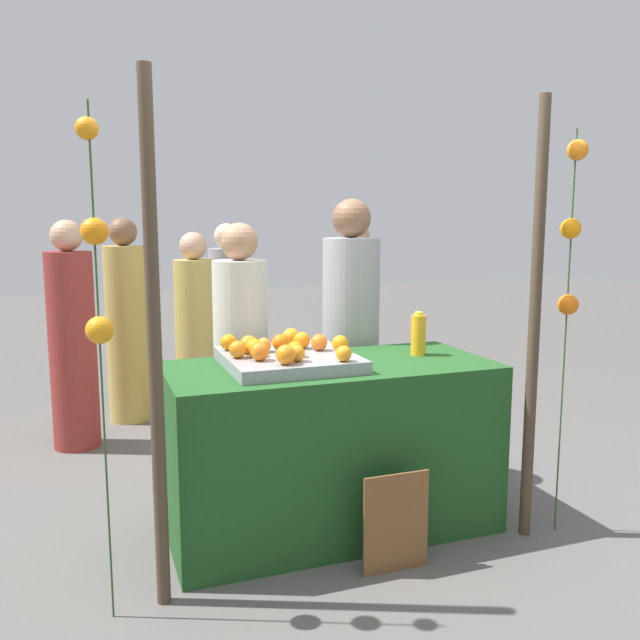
{
  "coord_description": "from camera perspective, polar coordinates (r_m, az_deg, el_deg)",
  "views": [
    {
      "loc": [
        -1.15,
        -3.02,
        1.56
      ],
      "look_at": [
        0.0,
        0.15,
        1.05
      ],
      "focal_mm": 37.34,
      "sensor_mm": 36.0,
      "label": 1
    }
  ],
  "objects": [
    {
      "name": "vendor_right",
      "position": [
        3.99,
        2.65,
        -2.65
      ],
      "size": [
        0.34,
        0.34,
        1.68
      ],
      "color": "#99999E",
      "rests_on": "ground_plane"
    },
    {
      "name": "orange_tray",
      "position": [
        3.27,
        -2.73,
        -3.42
      ],
      "size": [
        0.62,
        0.64,
        0.06
      ],
      "primitive_type": "cube",
      "color": "gray",
      "rests_on": "stall_counter"
    },
    {
      "name": "juice_bottle",
      "position": [
        3.55,
        8.43,
        -1.26
      ],
      "size": [
        0.08,
        0.08,
        0.23
      ],
      "color": "#EFA41B",
      "rests_on": "stall_counter"
    },
    {
      "name": "chalkboard_sign",
      "position": [
        3.12,
        6.46,
        -16.94
      ],
      "size": [
        0.31,
        0.03,
        0.47
      ],
      "color": "brown",
      "rests_on": "ground_plane"
    },
    {
      "name": "orange_4",
      "position": [
        3.18,
        -2.15,
        -2.51
      ],
      "size": [
        0.08,
        0.08,
        0.08
      ],
      "primitive_type": "sphere",
      "color": "orange",
      "rests_on": "orange_tray"
    },
    {
      "name": "orange_8",
      "position": [
        3.01,
        -2.95,
        -2.99
      ],
      "size": [
        0.09,
        0.09,
        0.09
      ],
      "primitive_type": "sphere",
      "color": "orange",
      "rests_on": "orange_tray"
    },
    {
      "name": "crowd_person_2",
      "position": [
        5.36,
        -16.21,
        -0.62
      ],
      "size": [
        0.32,
        0.32,
        1.58
      ],
      "color": "tan",
      "rests_on": "ground_plane"
    },
    {
      "name": "orange_3",
      "position": [
        3.2,
        -5.63,
        -2.38
      ],
      "size": [
        0.09,
        0.09,
        0.09
      ],
      "primitive_type": "sphere",
      "color": "orange",
      "rests_on": "orange_tray"
    },
    {
      "name": "ground_plane",
      "position": [
        3.59,
        0.85,
        -17.18
      ],
      "size": [
        24.0,
        24.0,
        0.0
      ],
      "primitive_type": "plane",
      "color": "#565451"
    },
    {
      "name": "orange_12",
      "position": [
        3.3,
        -4.84,
        -2.15
      ],
      "size": [
        0.07,
        0.07,
        0.07
      ],
      "primitive_type": "sphere",
      "color": "orange",
      "rests_on": "orange_tray"
    },
    {
      "name": "orange_1",
      "position": [
        3.33,
        -3.41,
        -1.94
      ],
      "size": [
        0.08,
        0.08,
        0.08
      ],
      "primitive_type": "sphere",
      "color": "orange",
      "rests_on": "orange_tray"
    },
    {
      "name": "crowd_person_0",
      "position": [
        5.22,
        3.06,
        -0.75
      ],
      "size": [
        0.31,
        0.31,
        1.54
      ],
      "color": "beige",
      "rests_on": "ground_plane"
    },
    {
      "name": "orange_13",
      "position": [
        3.33,
        -0.07,
        -1.93
      ],
      "size": [
        0.08,
        0.08,
        0.08
      ],
      "primitive_type": "sphere",
      "color": "orange",
      "rests_on": "orange_tray"
    },
    {
      "name": "orange_6",
      "position": [
        3.08,
        -2.01,
        -2.87
      ],
      "size": [
        0.08,
        0.08,
        0.08
      ],
      "primitive_type": "sphere",
      "color": "orange",
      "rests_on": "orange_tray"
    },
    {
      "name": "vendor_left",
      "position": [
        3.83,
        -6.75,
        -4.18
      ],
      "size": [
        0.31,
        0.31,
        1.55
      ],
      "color": "beige",
      "rests_on": "ground_plane"
    },
    {
      "name": "crowd_person_3",
      "position": [
        4.83,
        -20.45,
        -1.89
      ],
      "size": [
        0.31,
        0.31,
        1.56
      ],
      "color": "maroon",
      "rests_on": "ground_plane"
    },
    {
      "name": "orange_0",
      "position": [
        3.3,
        1.73,
        -2.03
      ],
      "size": [
        0.08,
        0.08,
        0.08
      ],
      "primitive_type": "sphere",
      "color": "orange",
      "rests_on": "orange_tray"
    },
    {
      "name": "garland_strand_left",
      "position": [
        2.58,
        -18.69,
        5.13
      ],
      "size": [
        0.1,
        0.11,
        1.98
      ],
      "color": "#2D4C23",
      "rests_on": "ground_plane"
    },
    {
      "name": "crowd_person_4",
      "position": [
        4.97,
        -10.6,
        -1.69
      ],
      "size": [
        0.3,
        0.3,
        1.48
      ],
      "color": "tan",
      "rests_on": "ground_plane"
    },
    {
      "name": "canopy_post_left",
      "position": [
        2.67,
        -13.98,
        -2.38
      ],
      "size": [
        0.06,
        0.06,
        2.13
      ],
      "primitive_type": "cylinder",
      "color": "#473828",
      "rests_on": "ground_plane"
    },
    {
      "name": "stall_counter",
      "position": [
        3.43,
        0.87,
        -10.76
      ],
      "size": [
        1.62,
        0.75,
        0.85
      ],
      "primitive_type": "cube",
      "color": "#1E4C1E",
      "rests_on": "ground_plane"
    },
    {
      "name": "orange_11",
      "position": [
        3.37,
        -7.83,
        -1.91
      ],
      "size": [
        0.08,
        0.08,
        0.08
      ],
      "primitive_type": "sphere",
      "color": "orange",
      "rests_on": "orange_tray"
    },
    {
      "name": "crowd_person_1",
      "position": [
        5.67,
        -7.86,
        -0.09
      ],
      "size": [
        0.31,
        0.31,
        1.53
      ],
      "color": "#99999E",
      "rests_on": "ground_plane"
    },
    {
      "name": "orange_5",
      "position": [
        3.47,
        -2.48,
        -1.45
      ],
      "size": [
        0.09,
        0.09,
        0.09
      ],
      "primitive_type": "sphere",
      "color": "orange",
      "rests_on": "orange_tray"
    },
    {
      "name": "orange_2",
      "position": [
        3.08,
        2.05,
        -2.9
      ],
      "size": [
        0.07,
        0.07,
        0.07
      ],
      "primitive_type": "sphere",
      "color": "orange",
      "rests_on": "orange_tray"
    },
    {
      "name": "garland_strand_right",
      "position": [
        3.4,
        20.77,
        6.85
      ],
      "size": [
        0.11,
        0.1,
        1.98
      ],
      "color": "#2D4C23",
      "rests_on": "ground_plane"
    },
    {
      "name": "orange_14",
      "position": [
        3.18,
        -7.07,
        -2.52
      ],
      "size": [
        0.08,
        0.08,
        0.08
      ],
      "primitive_type": "sphere",
      "color": "orange",
      "rests_on": "orange_tray"
    },
    {
      "name": "orange_7",
      "position": [
        3.27,
        -6.11,
        -2.11
      ],
      "size": [
        0.09,
        0.09,
        0.09
      ],
      "primitive_type": "sphere",
      "color": "orange",
      "rests_on": "orange_tray"
    },
    {
      "name": "orange_10",
      "position": [
        3.39,
        -1.57,
        -1.75
      ],
      "size": [
        0.08,
        0.08,
        0.08
      ],
      "primitive_type": "sphere",
      "color": "orange",
      "rests_on": "orange_tray"
    },
    {
      "name": "canopy_post_right",
      "position": [
        3.35,
        17.89,
        -0.34
      ],
      "size": [
        0.06,
        0.06,
        2.13
      ],
      "primitive_type": "cylinder",
      "color": "#473828",
      "rests_on": "ground_plane"
    },
    {
      "name": "orange_9",
      "position": [
        3.1,
        -5.2,
        -2.72
      ],
      "size": [
        0.09,
        0.09,
        0.09
      ],
      "primitive_type": "sphere",
      "color": "orange",
      "rests_on": "orange_tray"
    }
  ]
}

